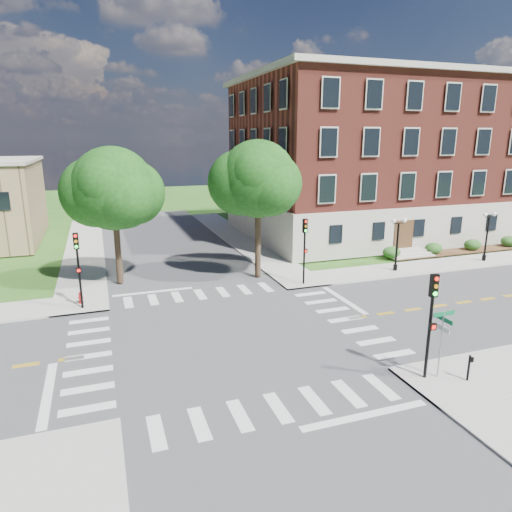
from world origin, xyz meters
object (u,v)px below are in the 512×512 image
object	(u,v)px
street_sign_pole	(442,331)
push_button_post	(469,366)
traffic_signal_nw	(78,261)
fire_hydrant	(81,298)
traffic_signal_ne	(305,243)
twin_lamp_east	(487,233)
twin_lamp_west	(397,241)
traffic_signal_se	(431,313)

from	to	relation	value
street_sign_pole	push_button_post	distance (m)	1.96
traffic_signal_nw	push_button_post	distance (m)	22.19
street_sign_pole	push_button_post	bearing A→B (deg)	-35.61
push_button_post	fire_hydrant	size ratio (longest dim) A/B	1.60
traffic_signal_ne	push_button_post	bearing A→B (deg)	-86.15
push_button_post	twin_lamp_east	bearing A→B (deg)	43.42
fire_hydrant	street_sign_pole	bearing A→B (deg)	-44.84
twin_lamp_west	fire_hydrant	xyz separation A→B (m)	(-23.73, 0.29, -2.06)
twin_lamp_east	fire_hydrant	distance (m)	32.93
twin_lamp_west	fire_hydrant	world-z (taller)	twin_lamp_west
push_button_post	street_sign_pole	bearing A→B (deg)	144.39
traffic_signal_se	push_button_post	distance (m)	2.99
street_sign_pole	fire_hydrant	world-z (taller)	street_sign_pole
twin_lamp_east	fire_hydrant	xyz separation A→B (m)	(-32.86, 0.24, -2.06)
traffic_signal_ne	twin_lamp_west	bearing A→B (deg)	5.03
traffic_signal_nw	twin_lamp_east	world-z (taller)	traffic_signal_nw
traffic_signal_nw	push_button_post	size ratio (longest dim) A/B	4.00
traffic_signal_ne	push_button_post	distance (m)	15.11
traffic_signal_se	fire_hydrant	bearing A→B (deg)	134.26
twin_lamp_east	street_sign_pole	xyz separation A→B (m)	(-17.58, -14.96, -0.21)
push_button_post	fire_hydrant	bearing A→B (deg)	135.66
traffic_signal_se	traffic_signal_nw	world-z (taller)	same
fire_hydrant	twin_lamp_east	bearing A→B (deg)	-0.42
twin_lamp_east	fire_hydrant	bearing A→B (deg)	179.58
twin_lamp_west	street_sign_pole	world-z (taller)	twin_lamp_west
traffic_signal_ne	twin_lamp_east	xyz separation A→B (m)	(17.57, 0.79, -0.66)
traffic_signal_ne	street_sign_pole	bearing A→B (deg)	-90.03
traffic_signal_ne	push_button_post	xyz separation A→B (m)	(1.00, -14.89, -2.39)
push_button_post	twin_lamp_west	bearing A→B (deg)	64.57
twin_lamp_east	push_button_post	size ratio (longest dim) A/B	3.53
twin_lamp_west	twin_lamp_east	distance (m)	9.14
traffic_signal_ne	traffic_signal_nw	xyz separation A→B (m)	(-15.19, 0.10, 0.00)
traffic_signal_ne	twin_lamp_west	size ratio (longest dim) A/B	1.13
traffic_signal_se	twin_lamp_west	bearing A→B (deg)	58.60
twin_lamp_west	street_sign_pole	distance (m)	17.14
traffic_signal_se	traffic_signal_ne	bearing A→B (deg)	87.57
twin_lamp_east	push_button_post	xyz separation A→B (m)	(-16.57, -15.68, -1.73)
push_button_post	traffic_signal_ne	bearing A→B (deg)	93.85
twin_lamp_east	push_button_post	world-z (taller)	twin_lamp_east
street_sign_pole	twin_lamp_east	bearing A→B (deg)	40.39
traffic_signal_se	traffic_signal_ne	world-z (taller)	same
push_button_post	traffic_signal_se	bearing A→B (deg)	152.28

